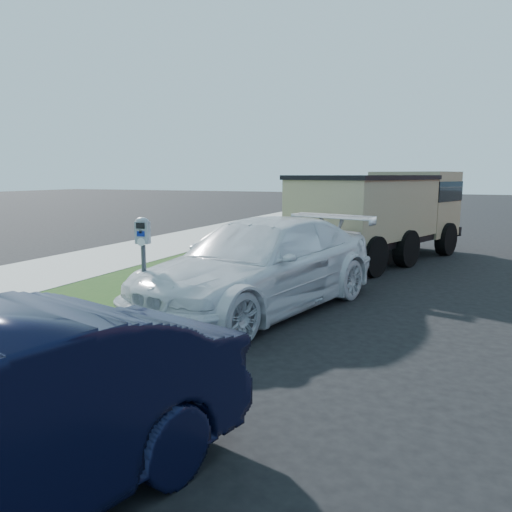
% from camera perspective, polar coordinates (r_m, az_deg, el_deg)
% --- Properties ---
extents(ground, '(120.00, 120.00, 0.00)m').
position_cam_1_polar(ground, '(7.05, 7.40, -9.98)').
color(ground, black).
rests_on(ground, ground).
extents(streetside, '(6.12, 50.00, 0.15)m').
position_cam_1_polar(streetside, '(11.39, -17.59, -2.57)').
color(streetside, gray).
rests_on(streetside, ground).
extents(parking_meter, '(0.24, 0.18, 1.54)m').
position_cam_1_polar(parking_meter, '(7.72, -12.78, 1.19)').
color(parking_meter, '#3F4247').
rests_on(parking_meter, ground).
extents(white_wagon, '(3.47, 5.75, 1.56)m').
position_cam_1_polar(white_wagon, '(8.67, 0.62, -0.95)').
color(white_wagon, silver).
rests_on(white_wagon, ground).
extents(dump_truck, '(4.15, 6.55, 2.41)m').
position_cam_1_polar(dump_truck, '(14.31, 14.39, 5.12)').
color(dump_truck, black).
rests_on(dump_truck, ground).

